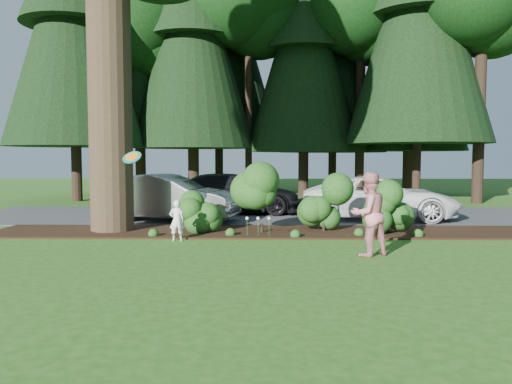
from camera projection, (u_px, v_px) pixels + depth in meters
The scene contains 12 objects.
ground at pixel (270, 254), 11.21m from camera, with size 80.00×80.00×0.00m, color #264D16.
mulch_bed at pixel (269, 232), 14.45m from camera, with size 16.00×2.50×0.05m, color black.
driveway at pixel (268, 215), 18.69m from camera, with size 22.00×6.00×0.03m, color #38383A.
shrub_row at pixel (296, 205), 14.27m from camera, with size 6.53×1.60×1.61m.
lily_cluster at pixel (258, 219), 13.58m from camera, with size 0.69×0.09×0.57m.
tree_wall at pixel (272, 21), 26.88m from camera, with size 25.66×12.15×17.09m.
car_silver_wagon at pixel (168, 198), 16.80m from camera, with size 1.67×4.79×1.58m, color #ACACB0.
car_white_suv at pixel (380, 198), 17.39m from camera, with size 2.46×5.33×1.48m, color white.
car_dark_suv at pixel (234, 193), 19.26m from camera, with size 2.13×5.24×1.52m, color black.
child at pixel (177, 220), 13.01m from camera, with size 0.39×0.26×1.07m, color white.
adult at pixel (368, 214), 11.03m from camera, with size 0.90×0.70×1.86m, color red.
frisbee at pixel (132, 157), 13.22m from camera, with size 0.55×0.42×0.40m.
Camera 1 is at (-0.13, -11.09, 2.19)m, focal length 35.00 mm.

